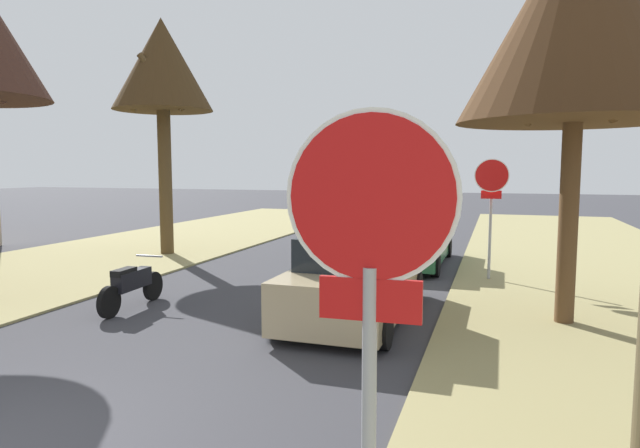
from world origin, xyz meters
TOP-DOWN VIEW (x-y plane):
  - stop_sign_near at (4.00, -1.21)m, footprint 0.81×0.07m
  - stop_sign_far at (4.40, 10.17)m, footprint 0.81×0.56m
  - street_tree_right_mid_a at (5.73, 6.65)m, footprint 3.92×3.92m
  - street_tree_left_mid_b at (-5.45, 11.20)m, footprint 3.07×3.07m
  - parked_sedan_tan at (2.10, 5.94)m, footprint 1.97×4.41m
  - parked_sedan_green at (2.24, 11.86)m, footprint 1.97×4.41m
  - parked_motorcycle at (-2.23, 5.18)m, footprint 0.60×2.05m

SIDE VIEW (x-z plane):
  - parked_motorcycle at x=-2.23m, z-range 0.00..0.97m
  - parked_sedan_tan at x=2.10m, z-range -0.06..1.51m
  - parked_sedan_green at x=2.24m, z-range -0.06..1.51m
  - stop_sign_far at x=4.40m, z-range 0.70..3.64m
  - stop_sign_near at x=4.00m, z-range 0.71..3.69m
  - street_tree_right_mid_a at x=5.73m, z-range 1.77..8.85m
  - street_tree_left_mid_b at x=-5.45m, z-range 2.19..9.50m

